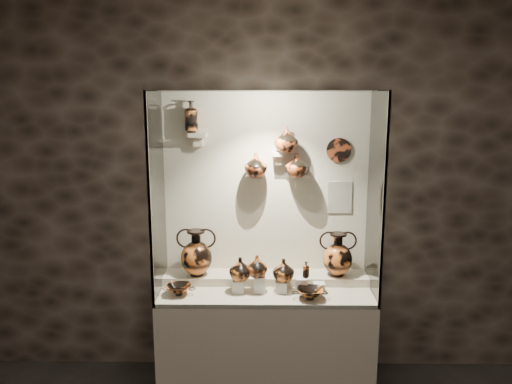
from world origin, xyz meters
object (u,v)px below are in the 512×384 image
amphora_left (196,253)px  jug_a (240,269)px  jug_c (284,270)px  lekythos_tall (191,115)px  amphora_right (338,254)px  lekythos_small (306,269)px  ovoid_vase_c (296,165)px  ovoid_vase_a (256,165)px  jug_b (257,266)px  kylix_right (310,293)px  ovoid_vase_b (286,139)px  kylix_left (179,289)px

amphora_left → jug_a: bearing=-46.5°
jug_c → lekythos_tall: bearing=135.4°
amphora_right → lekythos_small: size_ratio=2.51×
jug_c → ovoid_vase_c: size_ratio=0.95×
jug_a → amphora_left: bearing=137.1°
ovoid_vase_a → jug_b: bearing=-63.4°
amphora_right → amphora_left: bearing=-158.2°
kylix_right → ovoid_vase_b: (-0.18, 0.37, 1.14)m
kylix_right → jug_b: bearing=166.5°
jug_b → ovoid_vase_c: size_ratio=0.91×
kylix_left → ovoid_vase_c: 1.35m
jug_b → ovoid_vase_b: bearing=47.7°
lekythos_small → kylix_left: bearing=175.7°
jug_b → kylix_left: jug_b is taller
jug_c → kylix_right: bearing=-60.5°
jug_a → jug_c: (0.34, 0.01, -0.01)m
jug_a → kylix_right: size_ratio=0.72×
jug_a → ovoid_vase_c: bearing=12.3°
amphora_left → kylix_right: 0.98m
amphora_left → lekythos_tall: 1.12m
kylix_left → ovoid_vase_a: 1.15m
lekythos_small → kylix_right: size_ratio=0.56×
kylix_right → amphora_right: bearing=56.7°
amphora_right → kylix_right: bearing=-106.5°
kylix_left → jug_c: bearing=0.1°
jug_b → kylix_right: 0.46m
amphora_left → amphora_right: (1.16, 0.01, -0.01)m
kylix_right → lekythos_tall: (-0.94, 0.41, 1.33)m
jug_a → ovoid_vase_b: bearing=17.1°
jug_c → amphora_right: bearing=-2.8°
amphora_left → jug_c: (0.71, -0.17, -0.08)m
amphora_left → kylix_right: (0.91, -0.32, -0.21)m
jug_c → jug_b: bearing=158.7°
amphora_left → ovoid_vase_a: ovoid_vase_a is taller
jug_b → lekythos_tall: bearing=153.3°
jug_a → ovoid_vase_c: (0.45, 0.25, 0.79)m
ovoid_vase_a → ovoid_vase_b: bearing=22.7°
lekythos_small → kylix_left: size_ratio=0.59×
amphora_left → jug_b: (0.50, -0.18, -0.05)m
amphora_left → jug_b: bearing=-40.3°
amphora_left → lekythos_tall: (-0.03, 0.10, 1.12)m
jug_b → ovoid_vase_b: 1.03m
kylix_right → ovoid_vase_b: size_ratio=1.29×
jug_b → ovoid_vase_c: 0.86m
amphora_right → ovoid_vase_a: (-0.67, 0.05, 0.73)m
amphora_left → jug_c: bearing=-33.8°
amphora_left → ovoid_vase_c: bearing=-15.7°
kylix_right → lekythos_small: bearing=103.5°
lekythos_small → lekythos_tall: size_ratio=0.51×
jug_a → lekythos_small: (0.52, 0.01, 0.00)m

